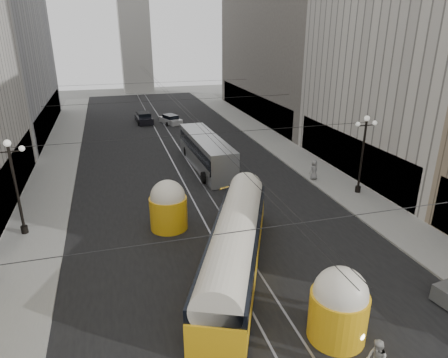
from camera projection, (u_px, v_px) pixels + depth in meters
road at (177, 155)px, 42.73m from camera, size 20.00×85.00×0.02m
sidewalk_left at (60, 155)px, 42.74m from camera, size 4.00×72.00×0.15m
sidewalk_right at (269, 138)px, 48.95m from camera, size 4.00×72.00×0.15m
rail_left at (170, 156)px, 42.54m from camera, size 0.12×85.00×0.04m
rail_right at (183, 155)px, 42.92m from camera, size 0.12×85.00×0.04m
building_right_far at (294, 1)px, 55.98m from camera, size 12.60×32.60×32.60m
distant_tower at (133, 16)px, 80.00m from camera, size 6.00×6.00×31.36m
lamppost_left_mid at (15, 182)px, 25.12m from camera, size 1.86×0.44×6.37m
lamppost_right_mid at (363, 150)px, 31.64m from camera, size 1.86×0.44×6.37m
catenary at (177, 102)px, 39.75m from camera, size 25.00×72.00×0.23m
streetcar at (235, 244)px, 21.97m from camera, size 8.07×14.81×3.51m
city_bus at (206, 151)px, 38.61m from camera, size 2.91×12.11×3.06m
sedan_white_far at (171, 120)px, 56.50m from camera, size 2.95×4.35×1.27m
sedan_dark_far at (144, 118)px, 56.99m from camera, size 2.31×4.90×1.51m
pedestrian_sidewalk_right at (314, 170)px, 35.36m from camera, size 0.98×0.78×1.76m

